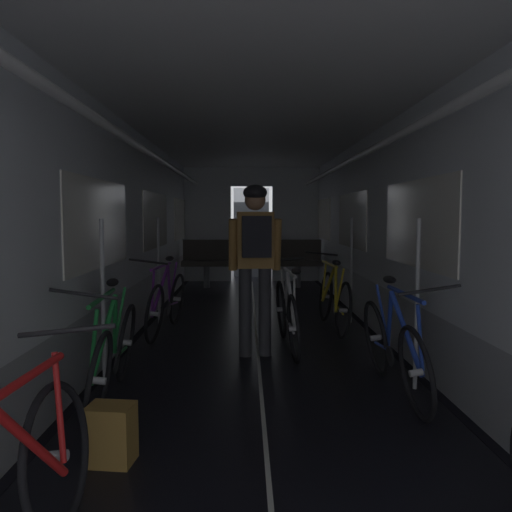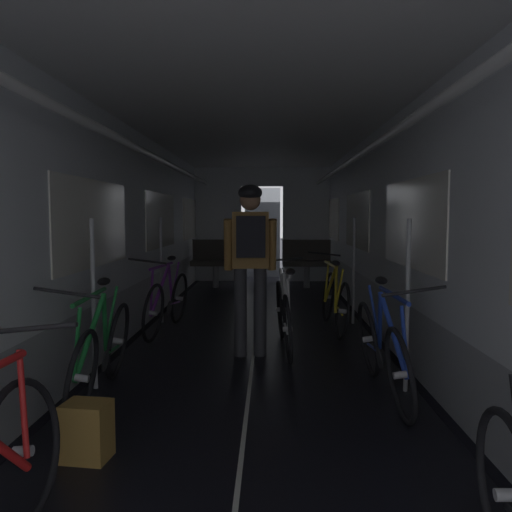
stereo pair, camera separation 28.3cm
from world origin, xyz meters
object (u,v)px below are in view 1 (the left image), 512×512
object	(u,v)px
bench_seat_far_left	(207,259)
bicycle_green	(113,353)
bicycle_yellow	(334,299)
bicycle_blue	(394,347)
backpack_on_floor	(111,434)
bicycle_white_in_aisle	(287,314)
bench_seat_far_right	(297,259)
bicycle_purple	(167,302)
person_cyclist_aisle	(255,251)

from	to	relation	value
bench_seat_far_left	bicycle_green	size ratio (longest dim) A/B	0.58
bench_seat_far_left	bicycle_yellow	distance (m)	4.22
bicycle_blue	bicycle_yellow	size ratio (longest dim) A/B	1.00
bench_seat_far_left	backpack_on_floor	size ratio (longest dim) A/B	2.89
bicycle_green	bicycle_white_in_aisle	size ratio (longest dim) A/B	1.00
bench_seat_far_right	bicycle_blue	bearing A→B (deg)	-88.49
bicycle_purple	bicycle_white_in_aisle	distance (m)	1.61
bicycle_white_in_aisle	bicycle_yellow	bearing A→B (deg)	55.04
bench_seat_far_left	person_cyclist_aisle	distance (m)	5.08
bicycle_purple	backpack_on_floor	bearing A→B (deg)	-86.74
bicycle_green	person_cyclist_aisle	world-z (taller)	person_cyclist_aisle
bicycle_blue	person_cyclist_aisle	world-z (taller)	person_cyclist_aisle
bench_seat_far_left	backpack_on_floor	world-z (taller)	bench_seat_far_left
bench_seat_far_right	bicycle_purple	xyz separation A→B (m)	(-1.98, -3.93, -0.19)
bicycle_green	bicycle_yellow	bearing A→B (deg)	49.13
bicycle_white_in_aisle	bicycle_purple	bearing A→B (deg)	150.78
bicycle_green	bicycle_blue	bearing A→B (deg)	3.33
bicycle_blue	bicycle_green	size ratio (longest dim) A/B	1.00
bicycle_yellow	person_cyclist_aisle	world-z (taller)	person_cyclist_aisle
bicycle_blue	bench_seat_far_right	bearing A→B (deg)	91.51
bicycle_purple	bicycle_green	xyz separation A→B (m)	(-0.05, -2.28, -0.00)
bicycle_green	bicycle_yellow	xyz separation A→B (m)	(2.11, 2.43, 0.00)
bench_seat_far_right	person_cyclist_aisle	bearing A→B (deg)	-100.53
bench_seat_far_left	bench_seat_far_right	world-z (taller)	same
bicycle_yellow	bicycle_blue	bearing A→B (deg)	-87.87
bicycle_purple	bicycle_green	world-z (taller)	bicycle_green
bench_seat_far_left	bicycle_white_in_aisle	size ratio (longest dim) A/B	0.58
bicycle_blue	bicycle_purple	distance (m)	3.04
bench_seat_far_right	bicycle_blue	size ratio (longest dim) A/B	0.58
bicycle_purple	bench_seat_far_right	bearing A→B (deg)	63.20
bench_seat_far_left	bicycle_green	distance (m)	6.22
backpack_on_floor	bicycle_green	bearing A→B (deg)	103.46
bench_seat_far_left	bicycle_green	bearing A→B (deg)	-92.14
bicycle_purple	bicycle_white_in_aisle	size ratio (longest dim) A/B	1.00
bicycle_green	backpack_on_floor	bearing A→B (deg)	-76.54
bicycle_purple	bicycle_green	size ratio (longest dim) A/B	1.00
bench_seat_far_right	backpack_on_floor	world-z (taller)	bench_seat_far_right
bench_seat_far_left	backpack_on_floor	xyz separation A→B (m)	(0.00, -7.19, -0.40)
backpack_on_floor	bicycle_purple	bearing A→B (deg)	93.26
bench_seat_far_left	bicycle_white_in_aisle	xyz separation A→B (m)	(1.22, -4.71, -0.18)
bicycle_purple	bench_seat_far_left	bearing A→B (deg)	87.33
person_cyclist_aisle	bicycle_white_in_aisle	xyz separation A→B (m)	(0.35, 0.27, -0.69)
bicycle_blue	bicycle_white_in_aisle	xyz separation A→B (m)	(-0.74, 1.37, 0.00)
bicycle_blue	bicycle_white_in_aisle	size ratio (longest dim) A/B	1.00
bicycle_purple	backpack_on_floor	world-z (taller)	bicycle_purple
bench_seat_far_right	bicycle_white_in_aisle	xyz separation A→B (m)	(-0.58, -4.71, -0.18)
bench_seat_far_right	backpack_on_floor	xyz separation A→B (m)	(-1.80, -7.19, -0.40)
bicycle_green	bicycle_yellow	distance (m)	3.22
person_cyclist_aisle	bicycle_purple	bearing A→B (deg)	135.17
bicycle_yellow	bicycle_white_in_aisle	bearing A→B (deg)	-124.96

